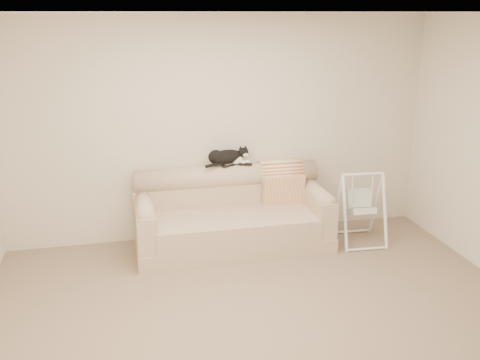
# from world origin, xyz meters

# --- Properties ---
(ground_plane) EXTENTS (5.00, 5.00, 0.00)m
(ground_plane) POSITION_xyz_m (0.00, 0.00, 0.00)
(ground_plane) COLOR #715F4E
(ground_plane) RESTS_ON ground
(room_shell) EXTENTS (5.04, 4.04, 2.60)m
(room_shell) POSITION_xyz_m (0.00, 0.00, 1.53)
(room_shell) COLOR beige
(room_shell) RESTS_ON ground
(sofa) EXTENTS (2.20, 0.93, 0.90)m
(sofa) POSITION_xyz_m (0.05, 1.62, 0.35)
(sofa) COLOR tan
(sofa) RESTS_ON ground
(remote_a) EXTENTS (0.18, 0.12, 0.03)m
(remote_a) POSITION_xyz_m (0.07, 1.83, 0.91)
(remote_a) COLOR black
(remote_a) RESTS_ON sofa
(remote_b) EXTENTS (0.18, 0.10, 0.02)m
(remote_b) POSITION_xyz_m (0.26, 1.84, 0.91)
(remote_b) COLOR black
(remote_b) RESTS_ON sofa
(tuxedo_cat) EXTENTS (0.55, 0.28, 0.22)m
(tuxedo_cat) POSITION_xyz_m (0.05, 1.86, 1.00)
(tuxedo_cat) COLOR black
(tuxedo_cat) RESTS_ON sofa
(throw_blanket) EXTENTS (0.50, 0.38, 0.58)m
(throw_blanket) POSITION_xyz_m (0.70, 1.84, 0.72)
(throw_blanket) COLOR #BF5723
(throw_blanket) RESTS_ON sofa
(baby_swing) EXTENTS (0.55, 0.58, 0.86)m
(baby_swing) POSITION_xyz_m (1.54, 1.38, 0.43)
(baby_swing) COLOR white
(baby_swing) RESTS_ON ground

